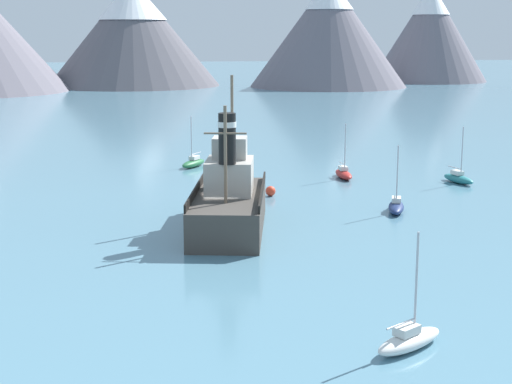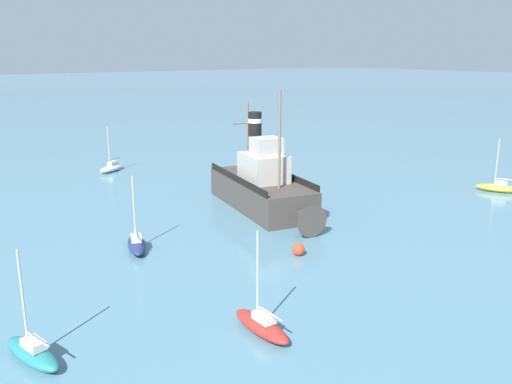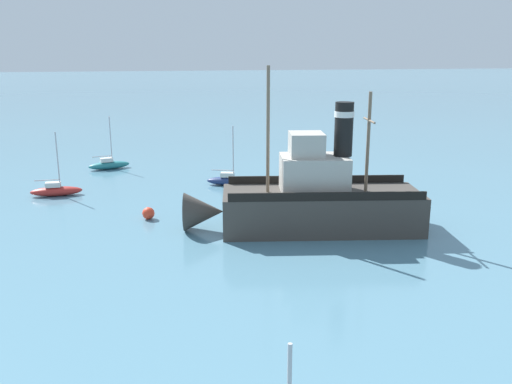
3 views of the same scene
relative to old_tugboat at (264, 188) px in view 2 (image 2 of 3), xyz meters
name	(u,v)px [view 2 (image 2 of 3)]	position (x,y,z in m)	size (l,w,h in m)	color
ground_plane	(263,205)	(-0.61, -0.98, -1.83)	(600.00, 600.00, 0.00)	teal
old_tugboat	(264,188)	(0.00, 0.00, 0.00)	(6.56, 14.78, 9.90)	#423D38
sailboat_navy	(136,244)	(12.39, 2.84, -1.40)	(2.27, 3.95, 4.90)	navy
sailboat_white	(112,167)	(4.92, -21.27, -1.40)	(3.78, 3.01, 4.90)	white
sailboat_red	(262,325)	(12.04, 16.35, -1.40)	(1.14, 3.81, 4.90)	#B22823
sailboat_teal	(33,352)	(21.24, 12.72, -1.40)	(2.00, 3.95, 4.90)	#23757A
sailboat_yellow	(498,187)	(-21.03, 7.89, -1.40)	(2.73, 3.88, 4.90)	gold
mooring_buoy	(299,249)	(4.36, 9.72, -1.43)	(0.80, 0.80, 0.80)	red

